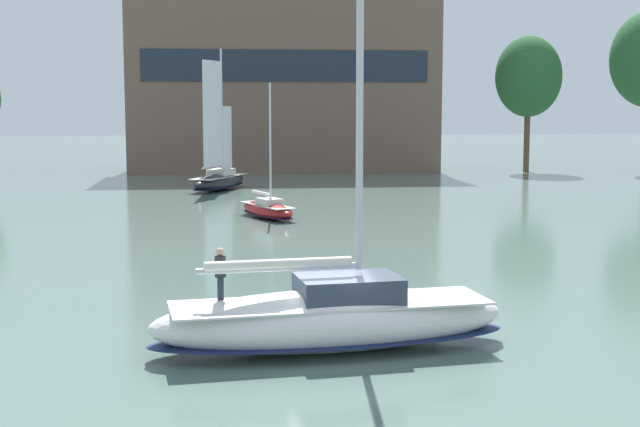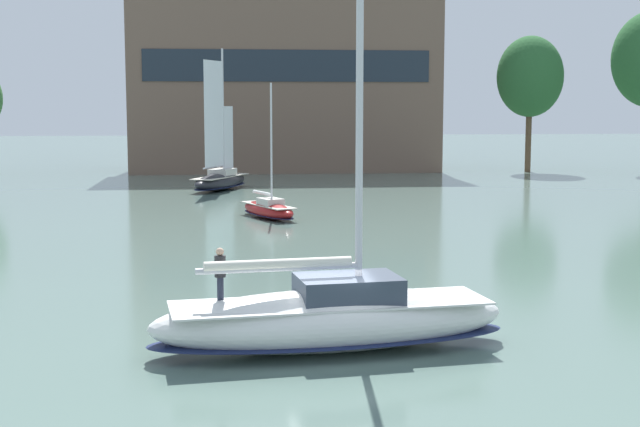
{
  "view_description": "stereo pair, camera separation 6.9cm",
  "coord_description": "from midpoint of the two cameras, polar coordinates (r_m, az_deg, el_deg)",
  "views": [
    {
      "loc": [
        -3.27,
        -26.57,
        7.52
      ],
      "look_at": [
        0.0,
        3.0,
        3.89
      ],
      "focal_mm": 50.0,
      "sensor_mm": 36.0,
      "label": 1
    },
    {
      "loc": [
        -3.2,
        -26.58,
        7.52
      ],
      "look_at": [
        0.0,
        3.0,
        3.89
      ],
      "focal_mm": 50.0,
      "sensor_mm": 36.0,
      "label": 2
    }
  ],
  "objects": [
    {
      "name": "sailboat_main",
      "position": [
        27.55,
        0.67,
        -6.64
      ],
      "size": [
        11.52,
        4.46,
        15.42
      ],
      "color": "white",
      "rests_on": "ground"
    },
    {
      "name": "sailboat_moored_mid_channel",
      "position": [
        59.62,
        -3.42,
        0.29
      ],
      "size": [
        4.24,
        6.71,
        8.98
      ],
      "color": "maroon",
      "rests_on": "ground"
    },
    {
      "name": "ground_plane",
      "position": [
        27.81,
        0.62,
        -8.73
      ],
      "size": [
        400.0,
        400.0,
        0.0
      ],
      "primitive_type": "plane",
      "color": "slate"
    },
    {
      "name": "tree_shore_left",
      "position": [
        103.89,
        13.18,
        8.51
      ],
      "size": [
        7.41,
        7.41,
        15.25
      ],
      "color": "brown",
      "rests_on": "ground"
    },
    {
      "name": "waterfront_building",
      "position": [
        104.48,
        -2.46,
        8.9
      ],
      "size": [
        35.81,
        14.76,
        22.09
      ],
      "color": "brown",
      "rests_on": "ground"
    },
    {
      "name": "sailboat_moored_near_marina",
      "position": [
        79.73,
        -6.5,
        2.22
      ],
      "size": [
        6.14,
        9.31,
        12.48
      ],
      "color": "#232328",
      "rests_on": "ground"
    }
  ]
}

